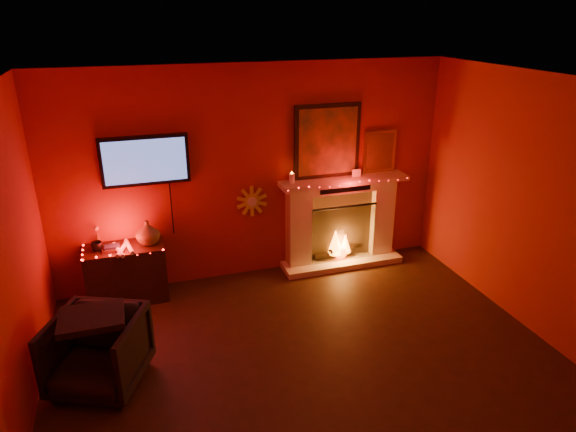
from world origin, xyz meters
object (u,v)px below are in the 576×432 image
console_table (128,270)px  armchair (98,352)px  tv (145,161)px  sunburst_clock (252,201)px  fireplace (341,213)px

console_table → armchair: (-0.31, -1.50, -0.03)m
tv → sunburst_clock: tv is taller
sunburst_clock → console_table: sunburst_clock is taller
fireplace → sunburst_clock: size_ratio=5.45×
console_table → armchair: size_ratio=1.24×
tv → console_table: 1.31m
tv → console_table: tv is taller
armchair → sunburst_clock: bearing=66.5°
tv → sunburst_clock: 1.41m
tv → console_table: size_ratio=1.26×
sunburst_clock → armchair: (-1.90, -1.72, -0.64)m
fireplace → console_table: 2.80m
console_table → tv: bearing=29.7°
fireplace → tv: size_ratio=1.76×
fireplace → tv: (-2.44, 0.06, 0.92)m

